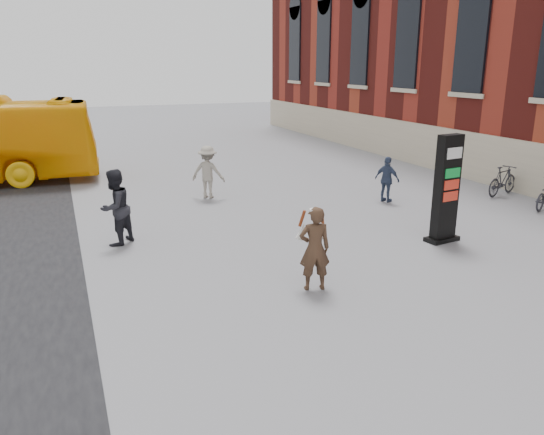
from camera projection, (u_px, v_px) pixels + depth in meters
name	position (u px, v px, depth m)	size (l,w,h in m)	color
ground	(354.00, 287.00, 10.67)	(100.00, 100.00, 0.00)	#9E9EA3
info_pylon	(446.00, 189.00, 13.05)	(0.91, 0.54, 2.69)	black
woman	(315.00, 247.00, 10.34)	(0.73, 0.69, 1.70)	#382219
pedestrian_a	(115.00, 207.00, 12.93)	(0.91, 0.71, 1.88)	#222228
pedestrian_b	(208.00, 172.00, 17.50)	(1.12, 0.65, 1.74)	gray
pedestrian_c	(387.00, 179.00, 17.02)	(0.86, 0.36, 1.47)	#35425F
bike_7	(503.00, 181.00, 17.93)	(0.48, 1.69, 1.02)	#27282F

